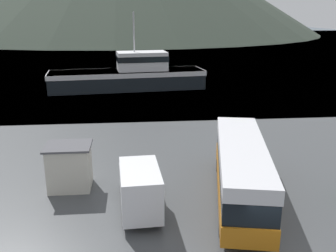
% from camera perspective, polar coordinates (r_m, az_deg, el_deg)
% --- Properties ---
extents(water_surface, '(240.00, 240.00, 0.00)m').
position_cam_1_polar(water_surface, '(155.09, -3.29, 13.18)').
color(water_surface, '#3D5160').
rests_on(water_surface, ground).
extents(tour_bus, '(4.60, 11.13, 3.30)m').
position_cam_1_polar(tour_bus, '(21.21, 11.09, -6.43)').
color(tour_bus, '#B26614').
rests_on(tour_bus, ground).
extents(delivery_van, '(2.28, 5.48, 2.55)m').
position_cam_1_polar(delivery_van, '(20.04, -4.36, -9.20)').
color(delivery_van, silver).
rests_on(delivery_van, ground).
extents(fishing_boat, '(21.51, 7.88, 10.24)m').
position_cam_1_polar(fishing_boat, '(52.06, -5.81, 7.76)').
color(fishing_boat, black).
rests_on(fishing_boat, water_surface).
extents(dock_kiosk, '(2.67, 2.24, 2.72)m').
position_cam_1_polar(dock_kiosk, '(23.11, -14.77, -5.98)').
color(dock_kiosk, beige).
rests_on(dock_kiosk, ground).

